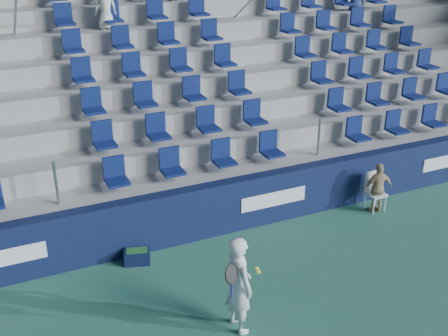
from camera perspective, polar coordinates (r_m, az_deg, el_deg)
name	(u,v)px	position (r m, az deg, el deg)	size (l,w,h in m)	color
ground	(281,321)	(10.04, 5.81, -15.17)	(70.00, 70.00, 0.00)	#2D6A53
sponsor_wall	(209,210)	(12.05, -1.55, -4.32)	(24.00, 0.32, 1.20)	#10193D
grandstand	(136,82)	(15.98, -8.92, 8.59)	(24.00, 8.17, 6.63)	gray
tennis_player	(239,284)	(9.33, 1.51, -11.72)	(0.69, 0.67, 1.75)	white
line_judge_chair	(374,188)	(13.60, 14.96, -2.00)	(0.43, 0.44, 0.94)	white
line_judge	(378,188)	(13.47, 15.38, -1.97)	(0.71, 0.30, 1.22)	tan
ball_bin	(137,256)	(11.47, -8.81, -8.81)	(0.58, 0.47, 0.29)	#0E1636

